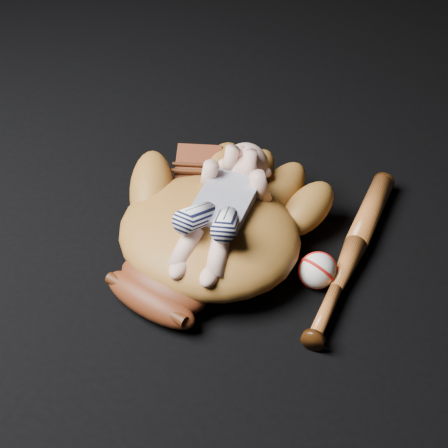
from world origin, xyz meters
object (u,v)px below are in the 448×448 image
object	(u,v)px
baseball_glove	(209,227)
baseball_bat	(352,253)
newborn_baby	(221,207)
baseball	(318,270)

from	to	relation	value
baseball_glove	baseball_bat	size ratio (longest dim) A/B	1.03
newborn_baby	baseball	size ratio (longest dim) A/B	5.11
baseball_glove	newborn_baby	bearing A→B (deg)	32.80
baseball_glove	baseball	distance (m)	0.22
baseball_glove	newborn_baby	xyz separation A→B (m)	(0.02, 0.01, 0.05)
newborn_baby	baseball	world-z (taller)	newborn_baby
baseball_bat	baseball	distance (m)	0.09
baseball_bat	newborn_baby	bearing A→B (deg)	-163.07
baseball_glove	newborn_baby	distance (m)	0.05
baseball_glove	newborn_baby	world-z (taller)	newborn_baby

